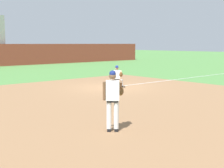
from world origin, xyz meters
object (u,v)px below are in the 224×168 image
(first_base_bag, at_px, (111,87))
(baseball, at_px, (110,101))
(pitcher, at_px, (113,97))
(first_baseman, at_px, (117,75))

(first_base_bag, bearing_deg, baseball, -131.69)
(baseball, height_order, pitcher, pitcher)
(first_base_bag, height_order, first_baseman, first_baseman)
(first_base_bag, xyz_separation_m, first_baseman, (0.27, -0.23, 0.69))
(pitcher, height_order, first_baseman, pitcher)
(first_base_bag, relative_size, baseball, 5.14)
(first_base_bag, bearing_deg, pitcher, -130.60)
(first_baseman, bearing_deg, first_base_bag, 140.04)
(first_base_bag, relative_size, pitcher, 0.20)
(pitcher, relative_size, first_baseman, 1.39)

